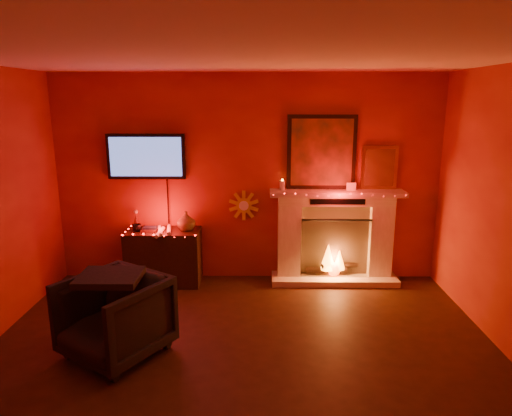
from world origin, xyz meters
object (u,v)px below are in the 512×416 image
Objects in this scene: sunburst_clock at (244,206)px; armchair at (115,317)px; fireplace at (334,228)px; tv at (146,157)px; console_table at (165,255)px.

sunburst_clock is 2.35m from armchair.
sunburst_clock is at bearing 175.63° from fireplace.
armchair is (0.11, -1.93, -1.26)m from tv.
fireplace reaches higher than sunburst_clock.
fireplace is 3.01m from armchair.
sunburst_clock is at bearing 1.24° from tv.
console_table is at bearing -41.72° from tv.
console_table is at bearing -167.97° from sunburst_clock.
fireplace is 1.76× the size of tv.
tv is (-2.44, 0.06, 0.92)m from fireplace.
tv is 1.46× the size of armchair.
armchair is (-1.14, -1.96, -0.61)m from sunburst_clock.
armchair is at bearing -120.22° from sunburst_clock.
fireplace is 2.57× the size of armchair.
console_table is (-2.22, -0.13, -0.34)m from fireplace.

